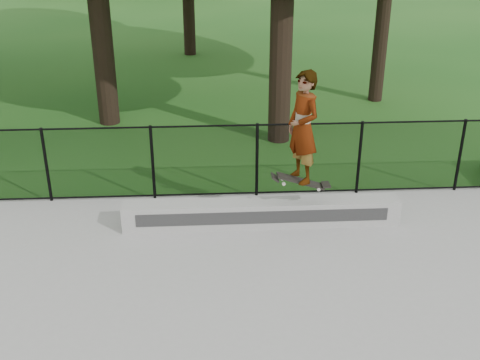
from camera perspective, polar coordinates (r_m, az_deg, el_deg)
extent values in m
cube|color=#B1B0AB|center=(10.73, 2.07, -3.16)|extent=(4.92, 0.40, 0.47)
cube|color=black|center=(10.27, 5.76, -0.10)|extent=(0.81, 0.23, 0.28)
imported|color=#C2DFFF|center=(9.89, 6.00, 4.98)|extent=(0.70, 0.82, 1.90)
cylinder|color=black|center=(11.94, -17.89, 1.35)|extent=(0.06, 0.06, 1.50)
cylinder|color=black|center=(11.59, -8.28, 1.65)|extent=(0.06, 0.06, 1.50)
cylinder|color=black|center=(11.58, 1.62, 1.90)|extent=(0.06, 0.06, 1.50)
cylinder|color=black|center=(11.92, 11.25, 2.09)|extent=(0.06, 0.06, 1.50)
cylinder|color=black|center=(12.56, 20.13, 2.21)|extent=(0.06, 0.06, 1.50)
cylinder|color=black|center=(11.33, -8.51, 4.98)|extent=(16.00, 0.04, 0.04)
cylinder|color=black|center=(11.89, -8.08, -1.45)|extent=(16.00, 0.04, 0.04)
cube|color=black|center=(11.59, -8.28, 1.65)|extent=(16.00, 0.01, 1.50)
cylinder|color=black|center=(14.14, 3.91, 12.61)|extent=(0.44, 0.44, 4.63)
cylinder|color=black|center=(15.67, -13.07, 14.04)|extent=(0.44, 0.44, 5.04)
cylinder|color=black|center=(17.61, 13.53, 15.98)|extent=(0.44, 0.44, 5.52)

